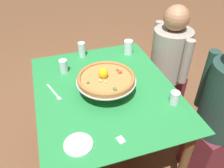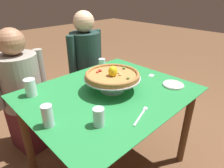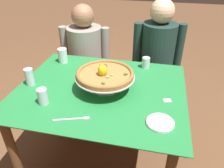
{
  "view_description": "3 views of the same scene",
  "coord_description": "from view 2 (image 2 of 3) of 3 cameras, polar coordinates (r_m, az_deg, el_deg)",
  "views": [
    {
      "loc": [
        1.23,
        -0.35,
        1.78
      ],
      "look_at": [
        0.08,
        0.03,
        0.85
      ],
      "focal_mm": 36.48,
      "sensor_mm": 36.0,
      "label": 1
    },
    {
      "loc": [
        -0.88,
        -0.93,
        1.44
      ],
      "look_at": [
        0.06,
        0.03,
        0.79
      ],
      "focal_mm": 31.42,
      "sensor_mm": 36.0,
      "label": 2
    },
    {
      "loc": [
        0.37,
        -1.26,
        1.61
      ],
      "look_at": [
        0.08,
        0.01,
        0.8
      ],
      "focal_mm": 34.99,
      "sensor_mm": 36.0,
      "label": 3
    }
  ],
  "objects": [
    {
      "name": "water_glass_side_left",
      "position": [
        1.13,
        -18.16,
        -9.19
      ],
      "size": [
        0.06,
        0.06,
        0.13
      ],
      "color": "silver",
      "rests_on": "dining_table"
    },
    {
      "name": "water_glass_back_left",
      "position": [
        1.49,
        -22.62,
        -1.17
      ],
      "size": [
        0.08,
        0.08,
        0.12
      ],
      "color": "silver",
      "rests_on": "dining_table"
    },
    {
      "name": "dining_table",
      "position": [
        1.5,
        -0.88,
        -5.85
      ],
      "size": [
        1.19,
        0.98,
        0.75
      ],
      "color": "brown",
      "rests_on": "ground"
    },
    {
      "name": "sugar_packet",
      "position": [
        1.74,
        11.38,
        2.44
      ],
      "size": [
        0.06,
        0.05,
        0.0
      ],
      "primitive_type": "cube",
      "rotation": [
        0.0,
        0.0,
        0.23
      ],
      "color": "white",
      "rests_on": "dining_table"
    },
    {
      "name": "diner_left",
      "position": [
        1.95,
        -24.45,
        -2.96
      ],
      "size": [
        0.5,
        0.39,
        1.17
      ],
      "color": "maroon",
      "rests_on": "ground"
    },
    {
      "name": "water_glass_front_left",
      "position": [
        1.09,
        -3.89,
        -9.8
      ],
      "size": [
        0.06,
        0.06,
        0.11
      ],
      "color": "silver",
      "rests_on": "dining_table"
    },
    {
      "name": "ground_plane",
      "position": [
        1.92,
        -0.74,
        -22.47
      ],
      "size": [
        14.0,
        14.0,
        0.0
      ],
      "primitive_type": "plane",
      "color": "brown"
    },
    {
      "name": "water_glass_back_right",
      "position": [
        1.87,
        -2.93,
        5.8
      ],
      "size": [
        0.06,
        0.06,
        0.09
      ],
      "color": "silver",
      "rests_on": "dining_table"
    },
    {
      "name": "pizza",
      "position": [
        1.41,
        0.11,
        2.74
      ],
      "size": [
        0.39,
        0.39,
        0.09
      ],
      "color": "#AD753D",
      "rests_on": "pizza_stand"
    },
    {
      "name": "diner_right",
      "position": [
        2.26,
        -7.37,
        3.92
      ],
      "size": [
        0.48,
        0.36,
        1.25
      ],
      "color": "maroon",
      "rests_on": "ground"
    },
    {
      "name": "side_plate",
      "position": [
        1.6,
        17.38,
        -0.18
      ],
      "size": [
        0.16,
        0.16,
        0.02
      ],
      "color": "white",
      "rests_on": "dining_table"
    },
    {
      "name": "pizza_stand",
      "position": [
        1.43,
        0.11,
        1.01
      ],
      "size": [
        0.41,
        0.41,
        0.11
      ],
      "color": "#B7B7C1",
      "rests_on": "dining_table"
    },
    {
      "name": "dinner_fork",
      "position": [
        1.2,
        8.53,
        -8.85
      ],
      "size": [
        0.21,
        0.08,
        0.01
      ],
      "color": "#B7B7C1",
      "rests_on": "dining_table"
    }
  ]
}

